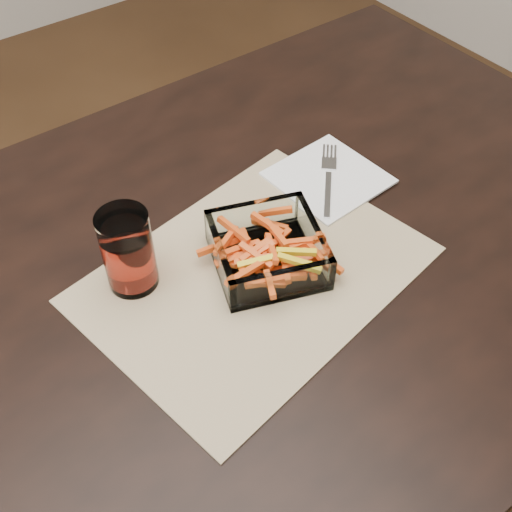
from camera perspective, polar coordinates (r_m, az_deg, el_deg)
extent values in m
plane|color=#331E0F|center=(1.53, -4.29, -21.64)|extent=(4.50, 4.50, 0.00)
cube|color=black|center=(0.88, -6.93, -4.24)|extent=(1.60, 0.90, 0.03)
cylinder|color=black|center=(1.68, 8.57, 7.43)|extent=(0.06, 0.06, 0.72)
cube|color=tan|center=(0.89, -0.11, -1.63)|extent=(0.50, 0.40, 0.00)
cube|color=white|center=(0.90, 1.02, -0.45)|extent=(0.19, 0.19, 0.01)
cube|color=white|center=(0.92, -0.18, 3.51)|extent=(0.14, 0.06, 0.06)
cube|color=white|center=(0.84, 2.38, -2.64)|extent=(0.14, 0.06, 0.06)
cube|color=white|center=(0.87, -3.22, -0.32)|extent=(0.06, 0.14, 0.06)
cube|color=white|center=(0.90, 5.17, 1.46)|extent=(0.06, 0.14, 0.06)
cylinder|color=white|center=(0.85, -11.32, 0.46)|extent=(0.07, 0.07, 0.12)
cylinder|color=red|center=(0.86, -11.19, -0.15)|extent=(0.06, 0.06, 0.08)
cube|color=white|center=(1.04, 6.44, 6.96)|extent=(0.17, 0.17, 0.00)
cube|color=silver|center=(1.00, 6.39, 5.46)|extent=(0.08, 0.08, 0.00)
cube|color=silver|center=(1.06, 6.51, 8.16)|extent=(0.04, 0.04, 0.00)
cube|color=silver|center=(1.08, 6.05, 9.27)|extent=(0.03, 0.03, 0.00)
cube|color=silver|center=(1.08, 6.38, 9.24)|extent=(0.03, 0.03, 0.00)
cube|color=silver|center=(1.08, 6.73, 9.21)|extent=(0.03, 0.03, 0.00)
cube|color=silver|center=(1.08, 7.06, 9.18)|extent=(0.03, 0.03, 0.00)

